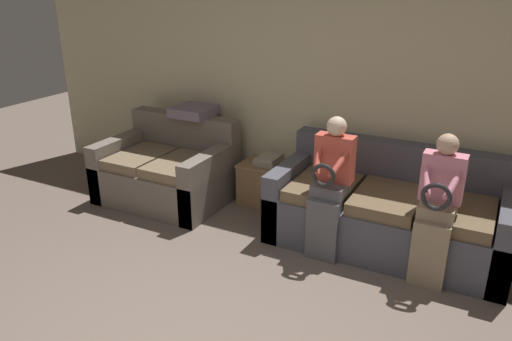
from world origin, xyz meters
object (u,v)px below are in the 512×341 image
Objects in this scene: throw_pillow at (194,111)px; child_left_seated at (330,183)px; couch_main at (389,212)px; child_right_seated at (438,205)px; side_shelf at (268,183)px; book_stack at (268,160)px; couch_side at (168,172)px.

child_left_seated is at bearing -19.72° from throw_pillow.
couch_main is 1.71× the size of child_right_seated.
book_stack is (-0.01, 0.00, 0.26)m from side_shelf.
couch_main is 0.69m from child_right_seated.
couch_side is 2.87m from child_right_seated.
side_shelf is 1.14m from throw_pillow.
child_right_seated is 4.03× the size of book_stack.
throw_pillow reaches higher than couch_main.
child_left_seated reaches higher than couch_main.
book_stack is 0.99m from throw_pillow.
couch_main is at bearing -11.95° from book_stack.
side_shelf is at bearing -31.49° from book_stack.
couch_side is at bearing 171.14° from child_left_seated.
child_left_seated is at bearing -36.90° from side_shelf.
child_left_seated is at bearing -137.20° from couch_main.
throw_pillow is (-2.26, 0.25, 0.61)m from couch_main.
book_stack is 0.72× the size of throw_pillow.
couch_side is 3.19× the size of throw_pillow.
couch_side is 1.10× the size of child_right_seated.
child_left_seated is 2.11× the size of side_shelf.
child_right_seated is at bearing -6.20° from couch_side.
child_right_seated reaches higher than book_stack.
couch_side is 4.45× the size of book_stack.
side_shelf is (-1.36, 0.29, -0.08)m from couch_main.
couch_main is 6.91× the size of book_stack.
side_shelf is at bearing 143.10° from child_left_seated.
throw_pillow is (-1.82, 0.65, 0.26)m from child_left_seated.
couch_side is 1.11m from side_shelf.
book_stack is at bearing 148.51° from side_shelf.
throw_pillow reaches higher than book_stack.
child_left_seated reaches higher than throw_pillow.
couch_side reaches higher than couch_main.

